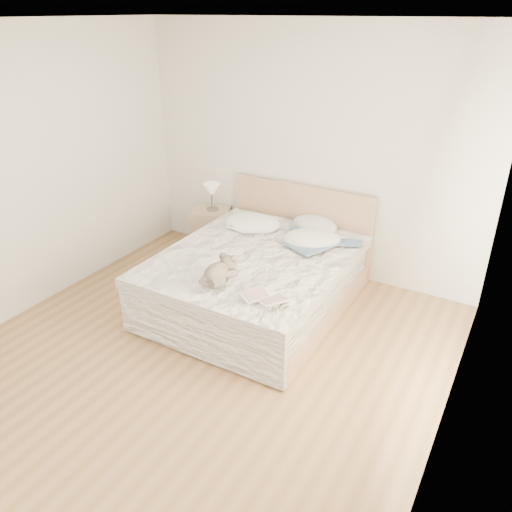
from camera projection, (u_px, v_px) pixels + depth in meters
name	position (u px, v px, depth m)	size (l,w,h in m)	color
floor	(191.00, 366.00, 4.30)	(4.00, 4.50, 0.00)	brown
ceiling	(166.00, 20.00, 3.10)	(4.00, 4.50, 0.00)	white
wall_back	(307.00, 153.00, 5.44)	(4.00, 0.02, 2.70)	silver
wall_left	(7.00, 180.00, 4.59)	(0.02, 4.50, 2.70)	silver
wall_right	(464.00, 289.00, 2.80)	(0.02, 4.50, 2.70)	silver
window	(474.00, 252.00, 3.00)	(0.02, 1.30, 1.10)	white
bed	(259.00, 277.00, 5.09)	(1.72, 2.14, 1.00)	#A17D61
nightstand	(212.00, 231.00, 6.21)	(0.45, 0.40, 0.56)	#9F8669
table_lamp	(212.00, 191.00, 5.99)	(0.28, 0.28, 0.33)	#47443E
pillow_left	(252.00, 223.00, 5.50)	(0.62, 0.44, 0.19)	white
pillow_middle	(315.00, 224.00, 5.47)	(0.53, 0.37, 0.16)	silver
pillow_right	(312.00, 239.00, 5.12)	(0.59, 0.41, 0.18)	white
blouse	(314.00, 243.00, 5.06)	(0.58, 0.62, 0.02)	#324B63
photo_book	(245.00, 227.00, 5.42)	(0.35, 0.24, 0.03)	white
childrens_book	(265.00, 298.00, 4.10)	(0.35, 0.23, 0.02)	beige
teddy_bear	(216.00, 280.00, 4.33)	(0.26, 0.36, 0.19)	brown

